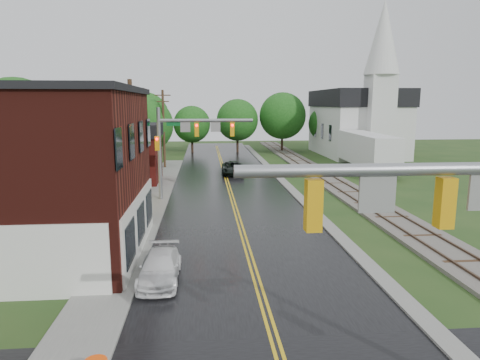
{
  "coord_description": "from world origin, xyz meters",
  "views": [
    {
      "loc": [
        -2.16,
        -6.12,
        7.5
      ],
      "look_at": [
        -0.3,
        16.04,
        3.5
      ],
      "focal_mm": 32.0,
      "sensor_mm": 36.0,
      "label": 1
    }
  ],
  "objects": [
    {
      "name": "main_road",
      "position": [
        0.0,
        30.0,
        0.0
      ],
      "size": [
        10.0,
        90.0,
        0.02
      ],
      "primitive_type": "cube",
      "color": "black",
      "rests_on": "ground"
    },
    {
      "name": "curb_right",
      "position": [
        5.4,
        35.0,
        0.0
      ],
      "size": [
        0.8,
        70.0,
        0.12
      ],
      "primitive_type": "cube",
      "color": "gray",
      "rests_on": "ground"
    },
    {
      "name": "sidewalk_left",
      "position": [
        -6.2,
        25.0,
        0.0
      ],
      "size": [
        2.4,
        50.0,
        0.12
      ],
      "primitive_type": "cube",
      "color": "gray",
      "rests_on": "ground"
    },
    {
      "name": "yellow_house",
      "position": [
        -11.0,
        26.0,
        3.2
      ],
      "size": [
        8.0,
        7.0,
        6.4
      ],
      "primitive_type": "cube",
      "color": "tan",
      "rests_on": "ground"
    },
    {
      "name": "darkred_building",
      "position": [
        -10.0,
        35.0,
        2.2
      ],
      "size": [
        7.0,
        6.0,
        4.4
      ],
      "primitive_type": "cube",
      "color": "#3F0F0C",
      "rests_on": "ground"
    },
    {
      "name": "church",
      "position": [
        20.0,
        53.74,
        5.83
      ],
      "size": [
        10.4,
        18.4,
        20.0
      ],
      "color": "silver",
      "rests_on": "ground"
    },
    {
      "name": "railroad",
      "position": [
        10.0,
        35.0,
        0.11
      ],
      "size": [
        3.2,
        80.0,
        0.3
      ],
      "color": "#59544C",
      "rests_on": "ground"
    },
    {
      "name": "traffic_signal_near",
      "position": [
        3.47,
        2.0,
        4.97
      ],
      "size": [
        7.34,
        0.3,
        7.2
      ],
      "color": "gray",
      "rests_on": "ground"
    },
    {
      "name": "traffic_signal_far",
      "position": [
        -3.47,
        27.0,
        4.97
      ],
      "size": [
        7.34,
        0.43,
        7.2
      ],
      "color": "gray",
      "rests_on": "ground"
    },
    {
      "name": "utility_pole_b",
      "position": [
        -6.8,
        22.0,
        4.72
      ],
      "size": [
        1.8,
        0.28,
        9.0
      ],
      "color": "#382616",
      "rests_on": "ground"
    },
    {
      "name": "utility_pole_c",
      "position": [
        -6.8,
        44.0,
        4.72
      ],
      "size": [
        1.8,
        0.28,
        9.0
      ],
      "color": "#382616",
      "rests_on": "ground"
    },
    {
      "name": "tree_left_b",
      "position": [
        -17.85,
        31.9,
        5.72
      ],
      "size": [
        7.6,
        7.6,
        9.69
      ],
      "color": "black",
      "rests_on": "ground"
    },
    {
      "name": "tree_left_c",
      "position": [
        -13.85,
        39.9,
        4.51
      ],
      "size": [
        6.0,
        6.0,
        7.65
      ],
      "color": "black",
      "rests_on": "ground"
    },
    {
      "name": "tree_left_e",
      "position": [
        -8.85,
        45.9,
        4.81
      ],
      "size": [
        6.4,
        6.4,
        8.16
      ],
      "color": "black",
      "rests_on": "ground"
    },
    {
      "name": "suv_dark",
      "position": [
        0.8,
        38.7,
        0.67
      ],
      "size": [
        2.34,
        4.9,
        1.35
      ],
      "primitive_type": "imported",
      "rotation": [
        0.0,
        0.0,
        -0.02
      ],
      "color": "black",
      "rests_on": "ground"
    },
    {
      "name": "pickup_white",
      "position": [
        -4.13,
        11.38,
        0.59
      ],
      "size": [
        1.7,
        4.08,
        1.18
      ],
      "primitive_type": "imported",
      "rotation": [
        0.0,
        0.0,
        -0.01
      ],
      "color": "white",
      "rests_on": "ground"
    },
    {
      "name": "semi_trailer",
      "position": [
        15.86,
        39.89,
        2.46
      ],
      "size": [
        3.62,
        13.69,
        4.19
      ],
      "color": "black",
      "rests_on": "ground"
    }
  ]
}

